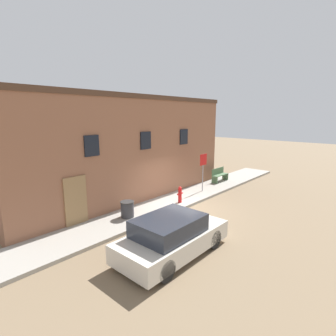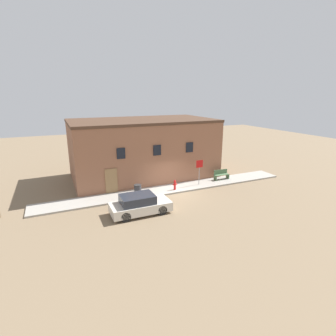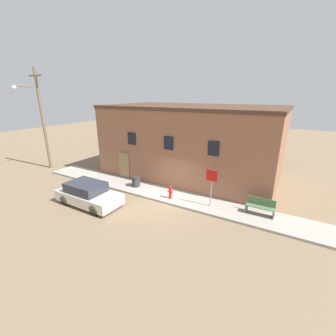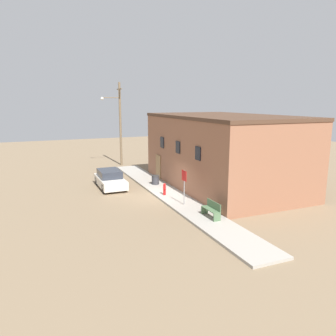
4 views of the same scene
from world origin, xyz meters
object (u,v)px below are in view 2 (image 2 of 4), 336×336
Objects in this scene: trash_bin at (138,189)px; parked_car at (140,205)px; fire_hydrant at (175,185)px; stop_sign at (199,168)px; bench at (221,175)px.

parked_car is at bearing -105.45° from trash_bin.
parked_car is at bearing -144.02° from fire_hydrant.
fire_hydrant is at bearing 35.98° from parked_car.
trash_bin is at bearing 171.13° from fire_hydrant.
trash_bin is at bearing 178.21° from stop_sign.
stop_sign is at bearing 26.28° from parked_car.
bench reaches higher than trash_bin.
stop_sign is 7.54m from parked_car.
fire_hydrant is 1.18× the size of trash_bin.
fire_hydrant is 2.84m from stop_sign.
fire_hydrant is 3.20m from trash_bin.
fire_hydrant reaches higher than trash_bin.
bench is (5.32, 0.78, 0.02)m from fire_hydrant.
parked_car is (-9.44, -3.77, 0.08)m from bench.
stop_sign is (2.57, 0.31, 1.16)m from fire_hydrant.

